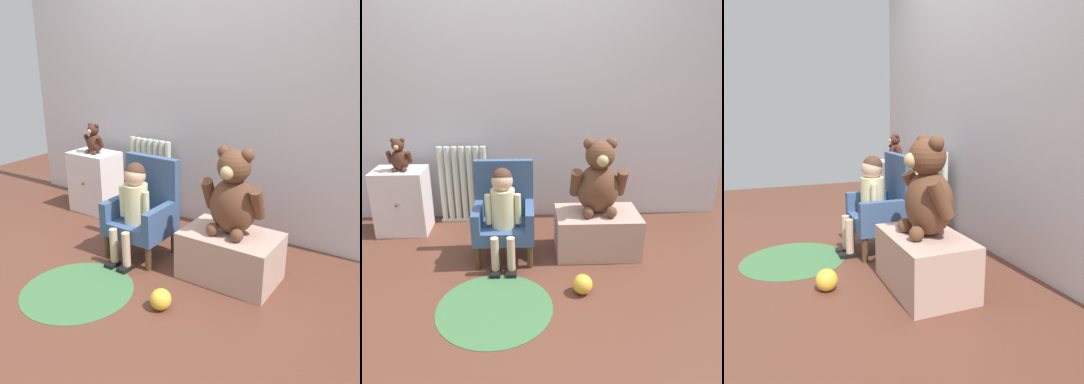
# 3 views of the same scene
# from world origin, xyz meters

# --- Properties ---
(ground_plane) EXTENTS (6.00, 6.00, 0.00)m
(ground_plane) POSITION_xyz_m (0.00, 0.00, 0.00)
(ground_plane) COLOR brown
(back_wall) EXTENTS (3.80, 0.05, 2.40)m
(back_wall) POSITION_xyz_m (0.00, 1.28, 1.20)
(back_wall) COLOR silver
(back_wall) RESTS_ON ground_plane
(radiator) EXTENTS (0.43, 0.05, 0.69)m
(radiator) POSITION_xyz_m (-0.46, 1.16, 0.34)
(radiator) COLOR silver
(radiator) RESTS_ON ground_plane
(small_dresser) EXTENTS (0.42, 0.32, 0.55)m
(small_dresser) POSITION_xyz_m (-0.94, 0.97, 0.28)
(small_dresser) COLOR silver
(small_dresser) RESTS_ON ground_plane
(child_armchair) EXTENTS (0.43, 0.38, 0.71)m
(child_armchair) POSITION_xyz_m (-0.07, 0.55, 0.33)
(child_armchair) COLOR #385580
(child_armchair) RESTS_ON ground_plane
(child_figure) EXTENTS (0.25, 0.35, 0.71)m
(child_figure) POSITION_xyz_m (-0.07, 0.44, 0.46)
(child_figure) COLOR beige
(child_figure) RESTS_ON ground_plane
(low_bench) EXTENTS (0.62, 0.40, 0.32)m
(low_bench) POSITION_xyz_m (0.63, 0.56, 0.16)
(low_bench) COLOR tan
(low_bench) RESTS_ON ground_plane
(large_teddy_bear) EXTENTS (0.41, 0.29, 0.56)m
(large_teddy_bear) POSITION_xyz_m (0.63, 0.57, 0.57)
(large_teddy_bear) COLOR brown
(large_teddy_bear) RESTS_ON low_bench
(small_teddy_bear) EXTENTS (0.19, 0.14, 0.27)m
(small_teddy_bear) POSITION_xyz_m (-0.91, 0.96, 0.67)
(small_teddy_bear) COLOR #44251B
(small_teddy_bear) RESTS_ON small_dresser
(floor_rug) EXTENTS (0.71, 0.71, 0.01)m
(floor_rug) POSITION_xyz_m (-0.10, -0.11, 0.00)
(floor_rug) COLOR #3D6D40
(floor_rug) RESTS_ON ground_plane
(toy_ball) EXTENTS (0.13, 0.13, 0.13)m
(toy_ball) POSITION_xyz_m (0.45, 0.02, 0.06)
(toy_ball) COLOR gold
(toy_ball) RESTS_ON ground_plane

